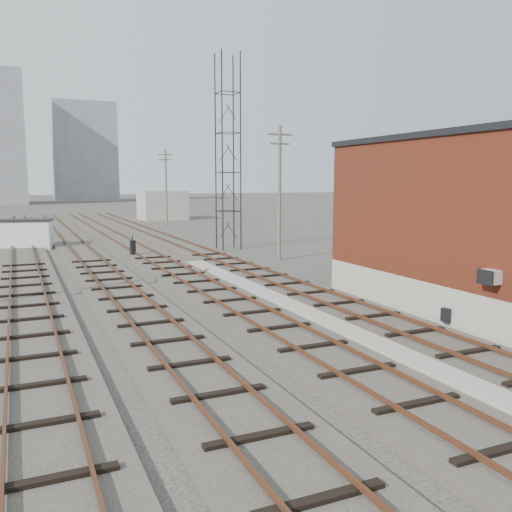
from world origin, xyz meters
TOP-DOWN VIEW (x-y plane):
  - ground at (0.00, 60.00)m, footprint 320.00×320.00m
  - track_right at (2.50, 39.00)m, footprint 3.20×90.00m
  - track_mid_right at (-1.50, 39.00)m, footprint 3.20×90.00m
  - track_mid_left at (-5.50, 39.00)m, footprint 3.20×90.00m
  - track_left at (-9.50, 39.00)m, footprint 3.20×90.00m
  - platform_curb at (0.50, 14.00)m, footprint 0.90×28.00m
  - brick_building at (7.50, 12.00)m, footprint 6.54×12.20m
  - lattice_tower at (5.50, 35.00)m, footprint 1.60×1.60m
  - utility_pole_right_a at (6.50, 28.00)m, footprint 1.80×0.24m
  - utility_pole_right_b at (6.50, 58.00)m, footprint 1.80×0.24m
  - apartment_right at (8.00, 150.00)m, footprint 16.00×12.00m
  - shed_right at (9.00, 70.00)m, footprint 6.00×6.00m
  - switch_stand at (-2.37, 33.37)m, footprint 0.39×0.39m
  - site_trailer at (-9.93, 41.76)m, footprint 5.93×3.47m

SIDE VIEW (x-z plane):
  - ground at x=0.00m, z-range 0.00..0.00m
  - track_right at x=2.50m, z-range -0.09..0.30m
  - track_mid_right at x=-1.50m, z-range -0.09..0.30m
  - track_mid_left at x=-5.50m, z-range -0.09..0.30m
  - track_left at x=-9.50m, z-range -0.09..0.30m
  - platform_curb at x=0.50m, z-range 0.00..0.26m
  - switch_stand at x=-2.37m, z-range -0.04..1.39m
  - site_trailer at x=-9.93m, z-range 0.01..2.35m
  - shed_right at x=9.00m, z-range 0.00..4.00m
  - brick_building at x=7.50m, z-range 0.02..7.24m
  - utility_pole_right_a at x=6.50m, z-range 0.30..9.30m
  - utility_pole_right_b at x=6.50m, z-range 0.30..9.30m
  - lattice_tower at x=5.50m, z-range 0.00..15.00m
  - apartment_right at x=8.00m, z-range 0.00..26.00m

